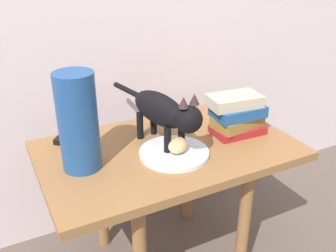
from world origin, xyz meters
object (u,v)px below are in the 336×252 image
Objects in this scene: cat at (164,112)px; green_vase at (78,122)px; plate at (174,153)px; tv_remote at (76,142)px; book_stack at (237,114)px; side_table at (168,164)px; bread_roll at (177,146)px.

cat is 0.29m from green_vase.
plate is 0.76× the size of green_vase.
tv_remote is at bearing 140.88° from plate.
book_stack is 1.43× the size of tv_remote.
green_vase is at bearing -56.42° from tv_remote.
book_stack is (0.28, 0.04, 0.07)m from plate.
green_vase is at bearing -179.74° from cat.
green_vase is at bearing 177.46° from book_stack.
cat is (-0.01, 0.01, 0.20)m from side_table.
green_vase reaches higher than cat.
cat is 0.29m from book_stack.
tv_remote is (-0.28, 0.23, -0.03)m from bread_roll.
tv_remote is (0.02, 0.16, -0.15)m from green_vase.
plate is 0.03m from bread_roll.
cat is at bearing 95.55° from bread_roll.
book_stack is (0.27, -0.02, 0.14)m from side_table.
bread_roll is 0.17× the size of cat.
cat is at bearing 141.69° from side_table.
green_vase is at bearing 178.79° from side_table.
plate is 1.57× the size of tv_remote.
green_vase reaches higher than bread_roll.
tv_remote reaches higher than plate.
side_table is 11.00× the size of bread_roll.
tv_remote reaches higher than side_table.
book_stack reaches higher than tv_remote.
plate is at bearing -97.58° from side_table.
plate is 0.34m from green_vase.
book_stack reaches higher than plate.
bread_roll is 0.12m from cat.
side_table is at bearing 176.01° from book_stack.
cat is (-0.00, 0.07, 0.13)m from plate.
side_table is 4.11× the size of book_stack.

